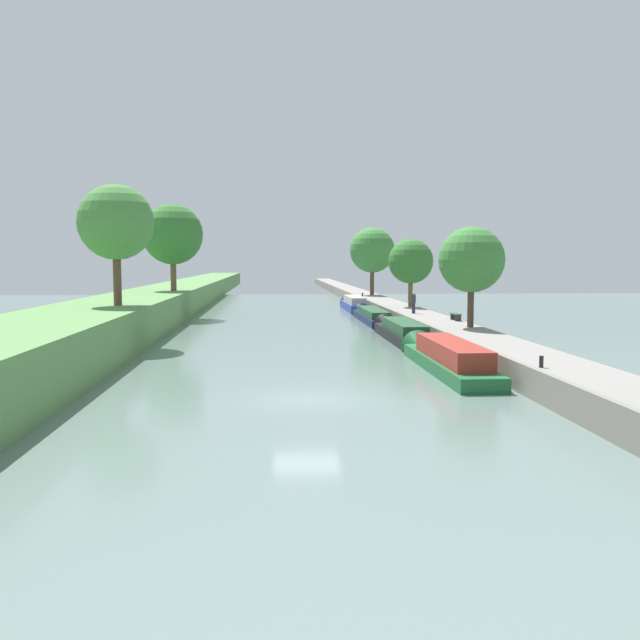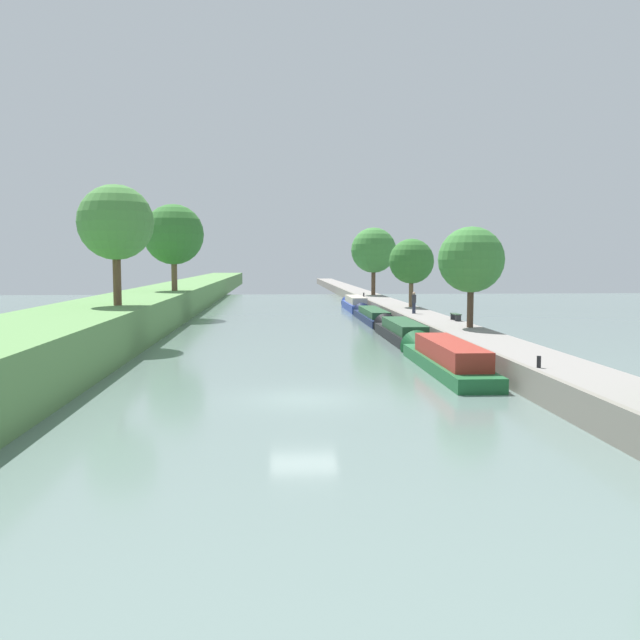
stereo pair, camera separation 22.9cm
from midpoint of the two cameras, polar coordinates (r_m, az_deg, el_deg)
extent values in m
plane|color=slate|center=(25.56, -1.40, -6.65)|extent=(160.00, 160.00, 0.00)
cube|color=gray|center=(27.79, 19.94, -4.82)|extent=(3.01, 260.00, 1.13)
cube|color=gray|center=(27.17, 16.78, -4.90)|extent=(0.25, 260.00, 1.18)
cube|color=#1E6033|center=(32.31, 10.53, -3.72)|extent=(1.99, 11.23, 0.62)
cube|color=maroon|center=(31.67, 10.80, -2.56)|extent=(1.64, 7.86, 0.86)
cone|color=#1E6033|center=(38.29, 8.20, -2.34)|extent=(1.89, 1.20, 1.89)
cube|color=black|center=(44.35, 6.76, -1.29)|extent=(1.96, 10.98, 0.66)
cube|color=#234C2D|center=(43.75, 6.91, -0.52)|extent=(1.61, 7.69, 0.64)
cone|color=black|center=(50.31, 5.47, -0.54)|extent=(1.86, 1.17, 1.86)
cube|color=#141E42|center=(57.82, 4.27, 0.14)|extent=(1.82, 12.53, 0.58)
cube|color=#234C2D|center=(57.15, 4.36, 0.66)|extent=(1.49, 8.77, 0.56)
cone|color=#141E42|center=(64.54, 3.40, 0.65)|extent=(1.72, 1.09, 1.72)
cube|color=#283D93|center=(71.10, 2.78, 1.14)|extent=(1.80, 10.56, 0.79)
cube|color=#B2A893|center=(70.53, 2.83, 1.71)|extent=(1.48, 7.39, 0.70)
cone|color=#283D93|center=(76.87, 2.27, 1.43)|extent=(1.71, 1.08, 1.71)
cylinder|color=#4C3828|center=(42.12, 12.38, 1.44)|extent=(0.39, 0.39, 3.01)
sphere|color=#3D7F38|center=(42.05, 12.44, 4.97)|extent=(3.98, 3.98, 3.98)
cylinder|color=brown|center=(60.10, 7.48, 2.50)|extent=(0.39, 0.39, 2.92)
sphere|color=#33702D|center=(60.04, 7.51, 4.91)|extent=(3.92, 3.92, 3.92)
cylinder|color=brown|center=(80.69, 4.31, 3.47)|extent=(0.49, 0.49, 3.81)
sphere|color=#3D7F38|center=(80.67, 4.32, 5.86)|extent=(5.32, 5.32, 5.32)
cylinder|color=brown|center=(42.88, -16.80, 3.69)|extent=(0.49, 0.49, 3.75)
sphere|color=#47843D|center=(42.94, -16.90, 7.86)|extent=(4.53, 4.53, 4.53)
cylinder|color=brown|center=(62.71, -12.30, 4.04)|extent=(0.52, 0.52, 3.57)
sphere|color=#33702D|center=(62.75, -12.36, 7.03)|extent=(5.41, 5.41, 5.41)
cylinder|color=#282D42|center=(52.56, 7.73, 1.00)|extent=(0.26, 0.26, 0.82)
cylinder|color=#333338|center=(52.52, 7.74, 1.78)|extent=(0.34, 0.34, 0.62)
sphere|color=tan|center=(52.49, 7.74, 2.24)|extent=(0.22, 0.22, 0.22)
cylinder|color=black|center=(26.99, 17.85, -3.35)|extent=(0.16, 0.16, 0.45)
cylinder|color=black|center=(76.74, 3.50, 2.14)|extent=(0.16, 0.16, 0.45)
cube|color=#333338|center=(46.33, 11.37, 0.16)|extent=(0.40, 0.08, 0.41)
cube|color=#333338|center=(47.48, 10.99, 0.28)|extent=(0.40, 0.08, 0.41)
cube|color=#2D4733|center=(46.89, 11.19, 0.51)|extent=(0.44, 1.50, 0.06)
camera|label=1|loc=(0.11, -90.14, -0.01)|focal=38.14mm
camera|label=2|loc=(0.11, 89.86, 0.01)|focal=38.14mm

